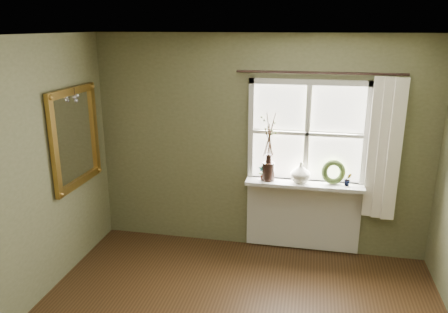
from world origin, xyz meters
The scene contains 13 objects.
ceiling centered at (0.00, 0.00, 2.60)m, with size 4.50×4.50×0.00m, color silver.
wall_back centered at (0.00, 2.30, 1.30)m, with size 4.00×0.10×2.60m, color #656543.
window_frame centered at (0.55, 2.23, 1.48)m, with size 1.36×0.06×1.24m.
window_sill centered at (0.55, 2.12, 0.90)m, with size 1.36×0.26×0.04m, color silver.
window_apron centered at (0.55, 2.23, 0.46)m, with size 1.36×0.04×0.88m, color silver.
dark_jug centered at (0.13, 2.12, 1.03)m, with size 0.15×0.15×0.22m, color black.
cream_vase centered at (0.50, 2.12, 1.04)m, with size 0.23×0.23×0.24m, color beige.
wreath centered at (0.87, 2.16, 1.03)m, with size 0.29×0.29×0.07m, color #3A4C22.
potted_plant_left centered at (0.06, 2.12, 1.01)m, with size 0.09×0.06×0.17m, color #3A4C22.
potted_plant_right centered at (1.04, 2.12, 1.00)m, with size 0.08×0.07×0.15m, color #3A4C22.
curtain centered at (1.39, 2.13, 1.37)m, with size 0.36×0.12×1.59m, color white.
curtain_rod centered at (0.65, 2.17, 2.18)m, with size 0.03×0.03×1.84m, color black.
gilt_mirror centered at (-1.96, 1.52, 1.49)m, with size 0.10×0.93×1.11m.
Camera 1 is at (0.60, -2.74, 2.67)m, focal length 35.00 mm.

